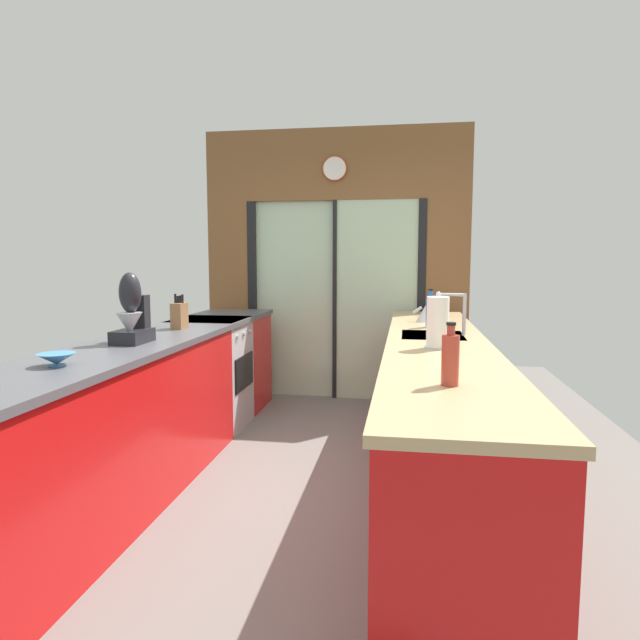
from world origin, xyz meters
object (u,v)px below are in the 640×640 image
(mixing_bowl, at_px, (57,359))
(soap_bottle_near, at_px, (450,359))
(oven_range, at_px, (211,373))
(kettle, at_px, (428,311))
(soap_bottle_far, at_px, (430,311))
(knife_block, at_px, (179,315))
(stand_mixer, at_px, (132,316))
(paper_towel_roll, at_px, (438,323))

(mixing_bowl, xyz_separation_m, soap_bottle_near, (1.78, -0.12, 0.07))
(oven_range, relative_size, kettle, 3.44)
(soap_bottle_far, bearing_deg, knife_block, -168.13)
(mixing_bowl, relative_size, soap_bottle_near, 0.69)
(mixing_bowl, xyz_separation_m, stand_mixer, (0.00, 0.72, 0.13))
(knife_block, bearing_deg, paper_towel_roll, -18.79)
(soap_bottle_far, bearing_deg, oven_range, 171.09)
(mixing_bowl, relative_size, soap_bottle_far, 0.61)
(mixing_bowl, xyz_separation_m, kettle, (1.78, 2.16, 0.05))
(mixing_bowl, bearing_deg, soap_bottle_far, 44.98)
(knife_block, xyz_separation_m, stand_mixer, (0.00, -0.68, 0.06))
(stand_mixer, bearing_deg, soap_bottle_near, -25.26)
(oven_range, distance_m, mixing_bowl, 2.12)
(soap_bottle_near, relative_size, soap_bottle_far, 0.89)
(oven_range, height_order, knife_block, knife_block)
(paper_towel_roll, bearing_deg, soap_bottle_near, -90.00)
(mixing_bowl, relative_size, kettle, 0.65)
(mixing_bowl, bearing_deg, kettle, 50.45)
(kettle, relative_size, soap_bottle_far, 0.95)
(kettle, distance_m, soap_bottle_near, 2.27)
(stand_mixer, distance_m, soap_bottle_near, 1.97)
(kettle, xyz_separation_m, soap_bottle_far, (-0.00, -0.38, 0.04))
(kettle, xyz_separation_m, soap_bottle_near, (-0.00, -2.27, 0.02))
(mixing_bowl, height_order, soap_bottle_near, soap_bottle_near)
(mixing_bowl, height_order, kettle, kettle)
(stand_mixer, bearing_deg, soap_bottle_far, 30.70)
(soap_bottle_near, xyz_separation_m, soap_bottle_far, (-0.00, 1.90, 0.02))
(oven_range, relative_size, soap_bottle_near, 3.66)
(knife_block, relative_size, kettle, 0.94)
(soap_bottle_far, xyz_separation_m, paper_towel_roll, (-0.00, -0.98, 0.02))
(stand_mixer, height_order, paper_towel_roll, stand_mixer)
(kettle, height_order, soap_bottle_near, soap_bottle_near)
(kettle, relative_size, soap_bottle_near, 1.06)
(knife_block, bearing_deg, oven_range, 91.61)
(oven_range, bearing_deg, mixing_bowl, -89.49)
(knife_block, height_order, kettle, knife_block)
(kettle, distance_m, paper_towel_roll, 1.36)
(stand_mixer, distance_m, kettle, 2.29)
(mixing_bowl, relative_size, stand_mixer, 0.41)
(paper_towel_roll, bearing_deg, oven_range, 144.95)
(kettle, bearing_deg, soap_bottle_near, -90.04)
(oven_range, xyz_separation_m, stand_mixer, (0.02, -1.34, 0.63))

